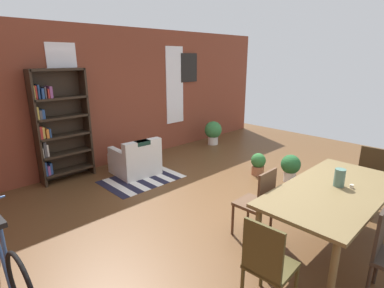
{
  "coord_description": "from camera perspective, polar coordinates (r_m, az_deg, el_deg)",
  "views": [
    {
      "loc": [
        -3.61,
        -2.3,
        2.28
      ],
      "look_at": [
        -0.35,
        1.06,
        0.92
      ],
      "focal_mm": 27.85,
      "sensor_mm": 36.0,
      "label": 1
    }
  ],
  "objects": [
    {
      "name": "ground_plane",
      "position": [
        4.85,
        12.04,
        -12.19
      ],
      "size": [
        10.18,
        10.18,
        0.0
      ],
      "primitive_type": "plane",
      "color": "brown"
    },
    {
      "name": "back_wall_brick",
      "position": [
        6.9,
        -12.43,
        8.99
      ],
      "size": [
        8.83,
        0.12,
        2.91
      ],
      "primitive_type": "cube",
      "color": "brown",
      "rests_on": "ground"
    },
    {
      "name": "window_pane_0",
      "position": [
        6.21,
        -23.01,
        8.68
      ],
      "size": [
        0.55,
        0.02,
        1.89
      ],
      "primitive_type": "cube",
      "color": "white"
    },
    {
      "name": "window_pane_1",
      "position": [
        7.64,
        -3.33,
        11.1
      ],
      "size": [
        0.55,
        0.02,
        1.89
      ],
      "primitive_type": "cube",
      "color": "white"
    },
    {
      "name": "dining_table",
      "position": [
        4.0,
        25.48,
        -8.73
      ],
      "size": [
        2.13,
        1.02,
        0.77
      ],
      "color": "brown",
      "rests_on": "ground"
    },
    {
      "name": "vase_on_table",
      "position": [
        4.03,
        26.4,
        -5.79
      ],
      "size": [
        0.13,
        0.13,
        0.22
      ],
      "primitive_type": "cylinder",
      "color": "#4C7266",
      "rests_on": "dining_table"
    },
    {
      "name": "tealight_candle_0",
      "position": [
        4.08,
        28.26,
        -7.15
      ],
      "size": [
        0.04,
        0.04,
        0.04
      ],
      "primitive_type": "cylinder",
      "color": "silver",
      "rests_on": "dining_table"
    },
    {
      "name": "dining_chair_far_left",
      "position": [
        3.97,
        12.53,
        -10.63
      ],
      "size": [
        0.41,
        0.41,
        0.95
      ],
      "color": "brown",
      "rests_on": "ground"
    },
    {
      "name": "dining_chair_head_left",
      "position": [
        2.94,
        14.23,
        -21.28
      ],
      "size": [
        0.42,
        0.42,
        0.95
      ],
      "color": "#453E1E",
      "rests_on": "ground"
    },
    {
      "name": "dining_chair_head_right",
      "position": [
        5.36,
        30.76,
        -5.41
      ],
      "size": [
        0.42,
        0.42,
        0.95
      ],
      "color": "#342514",
      "rests_on": "ground"
    },
    {
      "name": "bookshelf_tall",
      "position": [
        6.05,
        -24.16,
        3.26
      ],
      "size": [
        0.97,
        0.29,
        2.1
      ],
      "color": "#2D2319",
      "rests_on": "ground"
    },
    {
      "name": "armchair_white",
      "position": [
        6.13,
        -10.7,
        -3.12
      ],
      "size": [
        0.85,
        0.85,
        0.75
      ],
      "color": "silver",
      "rests_on": "ground"
    },
    {
      "name": "bicycle_second",
      "position": [
        3.68,
        -32.54,
        -18.26
      ],
      "size": [
        0.44,
        1.74,
        0.91
      ],
      "color": "black",
      "rests_on": "ground"
    },
    {
      "name": "potted_plant_by_shelf",
      "position": [
        5.93,
        18.35,
        -4.08
      ],
      "size": [
        0.37,
        0.37,
        0.53
      ],
      "color": "silver",
      "rests_on": "ground"
    },
    {
      "name": "potted_plant_corner",
      "position": [
        6.13,
        12.55,
        -3.65
      ],
      "size": [
        0.29,
        0.29,
        0.45
      ],
      "color": "#9E6042",
      "rests_on": "ground"
    },
    {
      "name": "potted_plant_window",
      "position": [
        8.07,
        4.07,
        2.44
      ],
      "size": [
        0.46,
        0.46,
        0.63
      ],
      "color": "silver",
      "rests_on": "ground"
    },
    {
      "name": "striped_rug",
      "position": [
        5.92,
        -9.58,
        -6.62
      ],
      "size": [
        1.46,
        1.01,
        0.01
      ],
      "color": "#1E1E33",
      "rests_on": "ground"
    },
    {
      "name": "framed_picture",
      "position": [
        7.94,
        -0.61,
        14.4
      ],
      "size": [
        0.56,
        0.03,
        0.72
      ],
      "primitive_type": "cube",
      "color": "black"
    }
  ]
}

